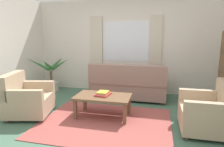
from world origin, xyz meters
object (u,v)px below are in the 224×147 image
Objects in this scene: coffee_table at (103,98)px; book_stack_on_table at (103,94)px; armchair_left at (27,99)px; armchair_right at (209,112)px; potted_plant at (51,77)px; couch at (128,85)px.

book_stack_on_table reaches higher than coffee_table.
armchair_left reaches higher than coffee_table.
armchair_left and armchair_right have the same top height.
potted_plant is (-0.45, 1.74, 0.06)m from armchair_left.
couch is at bearing 75.30° from book_stack_on_table.
potted_plant is (-3.91, 1.65, 0.06)m from armchair_right.
armchair_left is at bearing -75.44° from potted_plant.
book_stack_on_table is at bearing 102.40° from coffee_table.
couch is 1.73× the size of coffee_table.
couch is at bearing 76.07° from coffee_table.
armchair_right is at bearing -22.85° from potted_plant.
armchair_left is 1.57m from book_stack_on_table.
armchair_right is at bearing -7.31° from book_stack_on_table.
armchair_right is 2.50× the size of book_stack_on_table.
potted_plant is at bearing -4.68° from couch.
coffee_table is (-1.92, 0.21, 0.03)m from armchair_right.
potted_plant is at bearing 0.89° from armchair_left.
coffee_table is at bearing -77.60° from book_stack_on_table.
book_stack_on_table is at bearing -97.92° from armchair_right.
book_stack_on_table is (-1.93, 0.25, 0.12)m from armchair_right.
armchair_right reaches higher than coffee_table.
couch is at bearing -4.68° from potted_plant.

